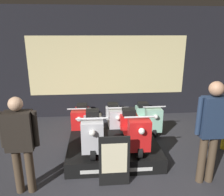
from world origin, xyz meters
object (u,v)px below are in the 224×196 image
Objects in this scene: scooter_backrow_1 at (115,118)px; scooter_backrow_0 at (81,119)px; scooter_display_left at (93,130)px; scooter_backrow_2 at (148,117)px; scooter_display_right at (133,129)px; person_right_browsing at (211,127)px; person_left_browsing at (20,139)px; price_sign_board at (114,161)px.

scooter_backrow_0 is at bearing 180.00° from scooter_backrow_1.
scooter_display_left is 1.49m from scooter_backrow_1.
scooter_backrow_2 is (1.47, 1.34, -0.29)m from scooter_display_left.
scooter_display_right is 0.90× the size of person_right_browsing.
person_right_browsing reaches higher than person_left_browsing.
person_right_browsing reaches higher than price_sign_board.
scooter_backrow_0 is 0.90× the size of person_right_browsing.
scooter_backrow_0 is at bearing 106.23° from price_sign_board.
price_sign_board is at bearing -95.80° from scooter_backrow_1.
price_sign_board is (-0.23, -2.26, 0.15)m from scooter_backrow_1.
person_right_browsing is (0.44, -2.30, 0.72)m from scooter_backrow_2.
scooter_backrow_0 is 1.77× the size of price_sign_board.
scooter_backrow_1 is 0.90× the size of person_right_browsing.
price_sign_board is at bearing -117.35° from scooter_display_right.
scooter_backrow_1 is at bearing 54.08° from person_left_browsing.
person_left_browsing is 1.51m from price_sign_board.
scooter_display_left is 1.00× the size of scooter_backrow_0.
person_right_browsing reaches higher than scooter_backrow_1.
scooter_backrow_1 is (-0.25, 1.34, -0.29)m from scooter_display_right.
scooter_display_right is at bearing -79.45° from scooter_backrow_1.
person_right_browsing reaches higher than scooter_backrow_0.
scooter_backrow_0 is (-0.31, 1.34, -0.29)m from scooter_display_left.
person_left_browsing reaches higher than scooter_backrow_1.
scooter_backrow_0 is at bearing 134.04° from person_right_browsing.
scooter_display_left reaches higher than scooter_backrow_2.
person_left_browsing is at bearing -138.50° from scooter_display_left.
scooter_backrow_2 is at bearing 64.45° from scooter_display_right.
scooter_backrow_1 is 2.75m from person_right_browsing.
scooter_backrow_1 is 1.77× the size of price_sign_board.
scooter_backrow_2 is 0.99× the size of person_left_browsing.
scooter_backrow_2 is at bearing 63.71° from price_sign_board.
scooter_display_left is at bearing -113.44° from scooter_backrow_1.
person_right_browsing is at bearing -59.89° from scooter_backrow_1.
person_left_browsing reaches higher than scooter_backrow_0.
scooter_display_left is at bearing 110.74° from price_sign_board.
scooter_backrow_0 is 3.27m from person_right_browsing.
scooter_display_right is 1.00× the size of scooter_backrow_1.
scooter_backrow_0 is at bearing 102.98° from scooter_display_left.
scooter_display_left is 0.83m from scooter_display_right.
scooter_backrow_1 is at bearing 0.00° from scooter_backrow_0.
person_right_browsing is at bearing 0.00° from person_left_browsing.
price_sign_board is (0.66, -2.26, 0.15)m from scooter_backrow_0.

